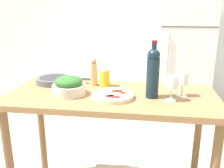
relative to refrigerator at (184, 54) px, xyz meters
name	(u,v)px	position (x,y,z in m)	size (l,w,h in m)	color
wall_back	(133,19)	(-0.70, 0.37, 0.44)	(6.40, 0.08, 2.60)	silver
refrigerator	(184,54)	(0.00, 0.00, 0.00)	(0.66, 0.67, 1.72)	silver
prep_counter	(111,110)	(-0.70, -1.79, -0.10)	(1.43, 0.64, 0.88)	olive
wine_bottle	(153,72)	(-0.43, -1.82, 0.19)	(0.08, 0.08, 0.37)	#142833
wine_glass_near	(172,84)	(-0.31, -1.87, 0.13)	(0.07, 0.07, 0.16)	silver
wine_glass_far	(183,80)	(-0.23, -1.77, 0.13)	(0.07, 0.07, 0.16)	silver
pepper_mill	(94,72)	(-0.86, -1.61, 0.12)	(0.05, 0.05, 0.21)	tan
salad_bowl	(69,86)	(-0.99, -1.85, 0.08)	(0.22, 0.22, 0.13)	silver
homemade_pizza	(113,95)	(-0.68, -1.87, 0.04)	(0.27, 0.27, 0.03)	beige
salt_canister	(105,78)	(-0.78, -1.63, 0.09)	(0.08, 0.08, 0.13)	yellow
cast_iron_skillet	(54,80)	(-1.19, -1.59, 0.04)	(0.43, 0.27, 0.04)	#56565B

